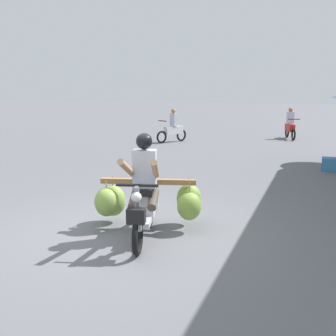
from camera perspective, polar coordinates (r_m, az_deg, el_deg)
name	(u,v)px	position (r m, az deg, el deg)	size (l,w,h in m)	color
ground_plane	(125,234)	(6.46, -5.95, -9.09)	(120.00, 120.00, 0.00)	slate
motorbike_main_loaded	(146,198)	(6.38, -3.10, -4.19)	(1.82, 1.97, 1.58)	black
motorbike_distant_ahead_left	(173,129)	(17.29, 0.70, 5.49)	(0.89, 1.46, 1.40)	black
motorbike_distant_ahead_right	(290,126)	(19.26, 16.61, 5.59)	(0.70, 1.56, 1.40)	black
produce_crate	(333,164)	(12.05, 21.89, 0.46)	(0.56, 0.40, 0.36)	teal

